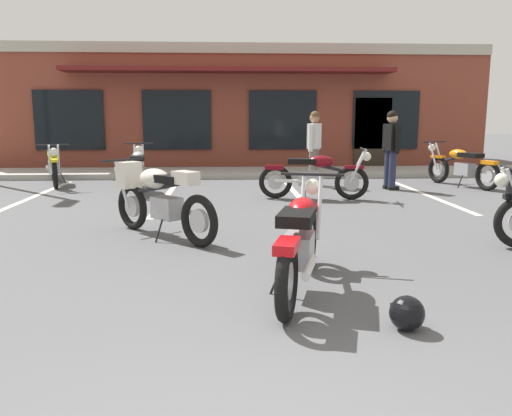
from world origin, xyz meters
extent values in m
plane|color=#515154|center=(0.00, 3.91, 0.00)|extent=(80.00, 80.00, 0.00)
cube|color=#A8A59E|center=(0.00, 12.12, 0.07)|extent=(22.00, 1.80, 0.14)
cube|color=brown|center=(0.00, 16.24, 1.82)|extent=(15.41, 5.21, 3.64)
cube|color=#B2AD9E|center=(0.00, 13.61, 3.49)|extent=(15.41, 0.06, 0.30)
cube|color=black|center=(-4.62, 13.60, 1.45)|extent=(1.97, 0.06, 1.70)
cube|color=black|center=(-1.54, 13.60, 1.45)|extent=(1.97, 0.06, 1.70)
cube|color=black|center=(1.54, 13.60, 1.45)|extent=(1.97, 0.06, 1.70)
cube|color=black|center=(4.62, 13.60, 1.45)|extent=(1.97, 0.06, 1.70)
cube|color=#33281E|center=(4.24, 13.60, 1.05)|extent=(1.10, 0.06, 2.10)
cube|color=maroon|center=(0.00, 13.19, 2.84)|extent=(9.25, 0.90, 0.12)
cube|color=silver|center=(-3.90, 8.52, 0.00)|extent=(0.12, 4.80, 0.01)
cube|color=silver|center=(-1.30, 8.52, 0.00)|extent=(0.12, 4.80, 0.01)
cube|color=silver|center=(1.30, 8.52, 0.00)|extent=(0.12, 4.80, 0.01)
cube|color=silver|center=(3.90, 8.52, 0.00)|extent=(0.12, 4.80, 0.01)
torus|color=black|center=(0.35, 2.06, 0.32)|extent=(0.27, 0.64, 0.64)
cylinder|color=#B7B7BC|center=(0.35, 2.06, 0.32)|extent=(0.14, 0.29, 0.29)
torus|color=black|center=(0.74, 3.44, 0.32)|extent=(0.27, 0.64, 0.64)
cylinder|color=#B7B7BC|center=(0.74, 3.44, 0.32)|extent=(0.14, 0.29, 0.29)
cylinder|color=silver|center=(0.68, 3.56, 0.64)|extent=(0.13, 0.32, 0.66)
cylinder|color=silver|center=(0.85, 3.51, 0.64)|extent=(0.13, 0.32, 0.66)
cylinder|color=black|center=(0.79, 3.62, 0.96)|extent=(0.64, 0.21, 0.03)
sphere|color=silver|center=(0.81, 3.69, 0.82)|extent=(0.21, 0.21, 0.17)
cube|color=#B70F14|center=(0.75, 3.48, 0.62)|extent=(0.23, 0.38, 0.06)
cube|color=#9E9EA3|center=(0.52, 2.67, 0.40)|extent=(0.34, 0.45, 0.28)
cylinder|color=silver|center=(0.55, 2.28, 0.36)|extent=(0.22, 0.55, 0.07)
cylinder|color=black|center=(0.57, 2.86, 0.64)|extent=(0.31, 0.92, 0.26)
ellipsoid|color=#B70F14|center=(0.58, 2.88, 0.72)|extent=(0.38, 0.53, 0.22)
cube|color=black|center=(0.48, 2.54, 0.72)|extent=(0.41, 0.58, 0.10)
cube|color=#B70F14|center=(0.34, 2.04, 0.60)|extent=(0.25, 0.39, 0.08)
cylinder|color=black|center=(0.33, 2.65, 0.14)|extent=(0.14, 0.06, 0.29)
torus|color=black|center=(-1.85, 8.44, 0.32)|extent=(0.19, 0.65, 0.64)
cylinder|color=#B7B7BC|center=(-1.85, 8.44, 0.32)|extent=(0.10, 0.29, 0.29)
torus|color=black|center=(-2.06, 9.87, 0.32)|extent=(0.19, 0.65, 0.64)
cylinder|color=#B7B7BC|center=(-2.06, 9.87, 0.32)|extent=(0.10, 0.29, 0.29)
cylinder|color=silver|center=(-2.16, 9.95, 0.64)|extent=(0.09, 0.33, 0.66)
cylinder|color=silver|center=(-1.98, 9.98, 0.64)|extent=(0.09, 0.33, 0.66)
cylinder|color=black|center=(-2.08, 10.04, 0.96)|extent=(0.66, 0.12, 0.03)
sphere|color=silver|center=(-2.09, 10.12, 0.82)|extent=(0.19, 0.19, 0.17)
cube|color=silver|center=(-2.06, 9.91, 0.62)|extent=(0.19, 0.38, 0.06)
cube|color=#9E9EA3|center=(-1.94, 9.07, 0.40)|extent=(0.29, 0.43, 0.28)
cylinder|color=silver|center=(-1.75, 8.73, 0.36)|extent=(0.15, 0.55, 0.07)
cylinder|color=black|center=(-1.97, 9.27, 0.64)|extent=(0.19, 0.94, 0.26)
ellipsoid|color=silver|center=(-1.98, 9.29, 0.72)|extent=(0.32, 0.51, 0.22)
cube|color=black|center=(-1.92, 8.94, 0.72)|extent=(0.35, 0.55, 0.10)
cube|color=silver|center=(-1.85, 8.42, 0.60)|extent=(0.21, 0.38, 0.08)
cylinder|color=black|center=(-2.11, 8.98, 0.14)|extent=(0.14, 0.04, 0.29)
torus|color=black|center=(-0.44, 4.39, 0.32)|extent=(0.51, 0.54, 0.64)
cylinder|color=#B7B7BC|center=(-0.44, 4.39, 0.32)|extent=(0.24, 0.25, 0.29)
torus|color=black|center=(-1.42, 5.45, 0.32)|extent=(0.51, 0.54, 0.64)
cylinder|color=#B7B7BC|center=(-1.42, 5.45, 0.32)|extent=(0.24, 0.25, 0.29)
cylinder|color=silver|center=(-1.56, 5.46, 0.64)|extent=(0.25, 0.27, 0.66)
cylinder|color=silver|center=(-1.43, 5.58, 0.64)|extent=(0.25, 0.27, 0.66)
cylinder|color=black|center=(-1.55, 5.58, 0.96)|extent=(0.51, 0.47, 0.03)
sphere|color=silver|center=(-1.60, 5.64, 0.82)|extent=(0.24, 0.24, 0.17)
cube|color=beige|center=(-1.45, 5.48, 0.62)|extent=(0.35, 0.36, 0.06)
cube|color=#9E9EA3|center=(-0.88, 4.86, 0.40)|extent=(0.45, 0.46, 0.28)
cylinder|color=silver|center=(-0.52, 4.69, 0.36)|extent=(0.43, 0.45, 0.07)
cylinder|color=black|center=(-1.01, 5.01, 0.64)|extent=(0.69, 0.73, 0.26)
ellipsoid|color=beige|center=(-1.04, 5.04, 0.76)|extent=(0.57, 0.59, 0.26)
cube|color=beige|center=(-1.46, 5.48, 0.76)|extent=(0.37, 0.37, 0.36)
cube|color=black|center=(-0.81, 4.79, 0.78)|extent=(0.45, 0.46, 0.10)
cube|color=beige|center=(-0.61, 4.57, 0.82)|extent=(0.36, 0.37, 0.16)
cylinder|color=black|center=(-0.96, 4.69, 0.14)|extent=(0.11, 0.11, 0.29)
torus|color=black|center=(5.40, 8.85, 0.32)|extent=(0.32, 0.63, 0.64)
cylinder|color=#B7B7BC|center=(5.40, 8.85, 0.32)|extent=(0.16, 0.29, 0.29)
torus|color=black|center=(4.89, 10.20, 0.32)|extent=(0.32, 0.63, 0.64)
cylinder|color=#B7B7BC|center=(4.89, 10.20, 0.32)|extent=(0.16, 0.29, 0.29)
cylinder|color=silver|center=(4.77, 10.26, 0.64)|extent=(0.16, 0.32, 0.66)
cylinder|color=silver|center=(4.94, 10.32, 0.64)|extent=(0.16, 0.32, 0.66)
cylinder|color=black|center=(4.83, 10.36, 0.96)|extent=(0.63, 0.26, 0.03)
sphere|color=silver|center=(4.80, 10.44, 0.82)|extent=(0.22, 0.22, 0.17)
cube|color=orange|center=(4.88, 10.23, 0.62)|extent=(0.26, 0.39, 0.06)
cube|color=#9E9EA3|center=(5.17, 9.45, 0.40)|extent=(0.36, 0.46, 0.28)
cylinder|color=silver|center=(5.43, 9.15, 0.36)|extent=(0.26, 0.54, 0.07)
cylinder|color=black|center=(5.10, 9.63, 0.64)|extent=(0.39, 0.90, 0.26)
ellipsoid|color=orange|center=(5.10, 9.65, 0.72)|extent=(0.41, 0.54, 0.22)
cube|color=black|center=(5.22, 9.31, 0.72)|extent=(0.44, 0.59, 0.10)
cube|color=orange|center=(5.40, 8.83, 0.60)|extent=(0.28, 0.39, 0.08)
cylinder|color=black|center=(5.03, 9.32, 0.14)|extent=(0.13, 0.07, 0.29)
torus|color=black|center=(0.82, 8.07, 0.32)|extent=(0.65, 0.20, 0.64)
cylinder|color=#B7B7BC|center=(0.82, 8.07, 0.32)|extent=(0.29, 0.11, 0.29)
torus|color=black|center=(2.24, 7.84, 0.32)|extent=(0.65, 0.20, 0.64)
cylinder|color=#B7B7BC|center=(2.24, 7.84, 0.32)|extent=(0.29, 0.11, 0.29)
cylinder|color=silver|center=(2.36, 7.92, 0.64)|extent=(0.33, 0.10, 0.66)
cylinder|color=silver|center=(2.33, 7.74, 0.64)|extent=(0.33, 0.10, 0.66)
cylinder|color=black|center=(2.42, 7.81, 0.96)|extent=(0.14, 0.66, 0.03)
sphere|color=silver|center=(2.50, 7.80, 0.82)|extent=(0.19, 0.19, 0.17)
cube|color=maroon|center=(2.28, 7.84, 0.62)|extent=(0.38, 0.20, 0.06)
cube|color=#9E9EA3|center=(1.45, 7.97, 0.40)|extent=(0.43, 0.30, 0.28)
cylinder|color=silver|center=(1.07, 7.89, 0.36)|extent=(0.55, 0.16, 0.07)
cylinder|color=black|center=(1.65, 7.94, 0.64)|extent=(0.94, 0.21, 0.26)
ellipsoid|color=maroon|center=(1.67, 7.94, 0.72)|extent=(0.52, 0.33, 0.22)
cube|color=black|center=(1.31, 7.99, 0.72)|extent=(0.56, 0.36, 0.10)
cube|color=maroon|center=(0.80, 8.08, 0.60)|extent=(0.38, 0.22, 0.08)
cylinder|color=black|center=(1.41, 8.16, 0.14)|extent=(0.05, 0.14, 0.29)
torus|color=black|center=(-4.32, 11.06, 0.32)|extent=(0.30, 0.64, 0.64)
cylinder|color=#B7B7BC|center=(-4.32, 11.06, 0.32)|extent=(0.15, 0.29, 0.29)
torus|color=black|center=(-3.84, 9.70, 0.32)|extent=(0.30, 0.64, 0.64)
cylinder|color=#B7B7BC|center=(-3.84, 9.70, 0.32)|extent=(0.15, 0.29, 0.29)
cylinder|color=silver|center=(-3.73, 9.63, 0.64)|extent=(0.15, 0.32, 0.66)
cylinder|color=silver|center=(-3.90, 9.57, 0.64)|extent=(0.15, 0.32, 0.66)
cylinder|color=black|center=(-3.78, 9.53, 0.96)|extent=(0.63, 0.25, 0.03)
sphere|color=silver|center=(-3.76, 9.45, 0.82)|extent=(0.22, 0.22, 0.17)
cube|color=yellow|center=(-3.83, 9.66, 0.62)|extent=(0.25, 0.39, 0.06)
cube|color=#9E9EA3|center=(-4.11, 10.45, 0.40)|extent=(0.36, 0.46, 0.28)
cylinder|color=silver|center=(-4.36, 10.75, 0.36)|extent=(0.25, 0.54, 0.07)
cylinder|color=black|center=(-4.04, 10.26, 0.64)|extent=(0.37, 0.91, 0.26)
ellipsoid|color=yellow|center=(-4.03, 10.24, 0.72)|extent=(0.40, 0.54, 0.22)
cube|color=black|center=(-4.15, 10.58, 0.72)|extent=(0.44, 0.58, 0.10)
cube|color=yellow|center=(-4.32, 11.07, 0.60)|extent=(0.27, 0.39, 0.08)
cylinder|color=black|center=(-3.96, 10.58, 0.14)|extent=(0.14, 0.07, 0.29)
cylinder|color=black|center=(3.20, 4.13, 0.96)|extent=(0.17, 0.65, 0.03)
sphere|color=silver|center=(3.12, 4.14, 0.82)|extent=(0.20, 0.20, 0.17)
cube|color=black|center=(3.42, 9.27, 0.04)|extent=(0.25, 0.14, 0.08)
cube|color=black|center=(3.45, 9.08, 0.04)|extent=(0.25, 0.14, 0.08)
cylinder|color=#232842|center=(3.38, 9.27, 0.46)|extent=(0.18, 0.18, 0.80)
cylinder|color=#232842|center=(3.42, 9.07, 0.46)|extent=(0.18, 0.18, 0.80)
cube|color=black|center=(3.40, 9.17, 1.12)|extent=(0.29, 0.42, 0.56)
cylinder|color=black|center=(3.35, 9.41, 1.08)|extent=(0.12, 0.12, 0.58)
cylinder|color=black|center=(3.44, 8.92, 1.08)|extent=(0.12, 0.12, 0.58)
sphere|color=tan|center=(3.40, 9.17, 1.52)|extent=(0.26, 0.26, 0.22)
sphere|color=black|center=(3.39, 9.17, 1.57)|extent=(0.25, 0.25, 0.21)
cube|color=black|center=(1.78, 9.83, 0.04)|extent=(0.26, 0.20, 0.08)
cube|color=black|center=(1.87, 10.00, 0.04)|extent=(0.26, 0.20, 0.08)
cylinder|color=slate|center=(1.82, 9.81, 0.46)|extent=(0.20, 0.20, 0.80)
cylinder|color=slate|center=(1.91, 9.98, 0.46)|extent=(0.20, 0.20, 0.80)
cube|color=silver|center=(1.86, 9.90, 1.12)|extent=(0.37, 0.44, 0.56)
cylinder|color=silver|center=(1.75, 9.67, 1.08)|extent=(0.13, 0.13, 0.58)
cylinder|color=silver|center=(1.98, 10.12, 1.08)|extent=(0.13, 0.13, 0.58)
sphere|color=#A07556|center=(1.86, 9.90, 1.52)|extent=(0.30, 0.30, 0.22)
sphere|color=brown|center=(1.87, 9.89, 1.57)|extent=(0.28, 0.28, 0.21)
sphere|color=black|center=(1.21, 1.83, 0.13)|extent=(0.26, 0.26, 0.26)
cube|color=black|center=(1.21, 1.93, 0.12)|extent=(0.18, 0.03, 0.09)
camera|label=1|loc=(-0.10, -1.70, 1.56)|focal=36.20mm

